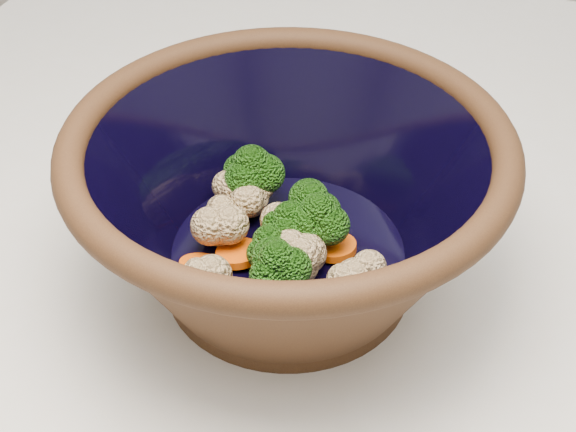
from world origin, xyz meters
TOP-DOWN VIEW (x-y plane):
  - mixing_bowl at (-0.12, 0.03)m, footprint 0.32×0.32m
  - vegetable_pile at (-0.13, 0.03)m, footprint 0.14×0.14m

SIDE VIEW (x-z plane):
  - vegetable_pile at x=-0.13m, z-range 0.93..0.98m
  - mixing_bowl at x=-0.12m, z-range 0.91..1.04m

